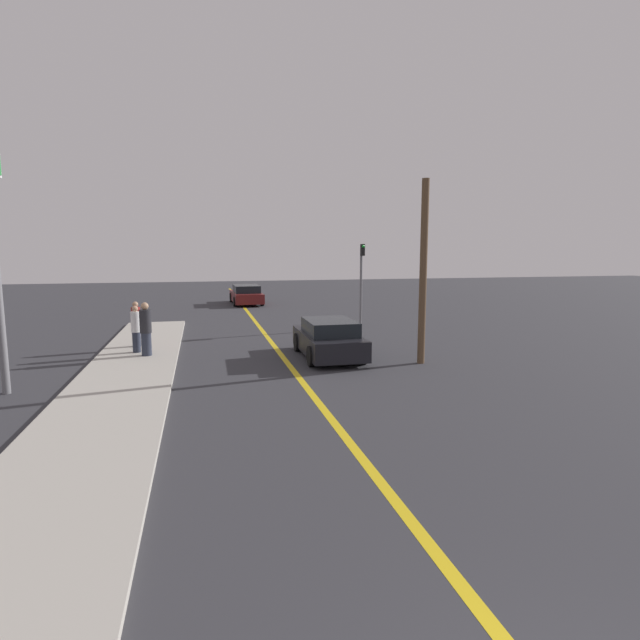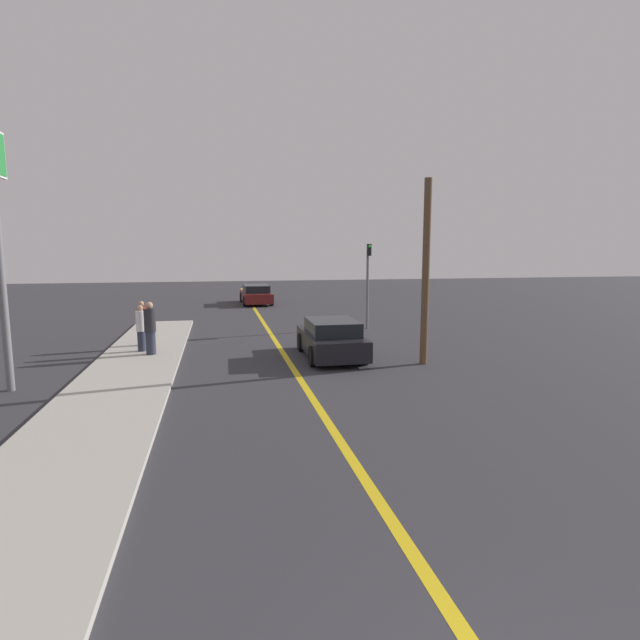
% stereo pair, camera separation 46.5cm
% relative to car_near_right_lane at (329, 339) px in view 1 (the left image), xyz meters
% --- Properties ---
extents(road_center_line, '(0.20, 60.00, 0.01)m').
position_rel_car_near_right_lane_xyz_m(road_center_line, '(-1.55, 3.08, -0.65)').
color(road_center_line, gold).
rests_on(road_center_line, ground_plane).
extents(sidewalk_left, '(2.71, 24.65, 0.12)m').
position_rel_car_near_right_lane_xyz_m(sidewalk_left, '(-6.50, -2.59, -0.59)').
color(sidewalk_left, '#ADA89E').
rests_on(sidewalk_left, ground_plane).
extents(car_near_right_lane, '(2.00, 4.12, 1.35)m').
position_rel_car_near_right_lane_xyz_m(car_near_right_lane, '(0.00, 0.00, 0.00)').
color(car_near_right_lane, black).
rests_on(car_near_right_lane, ground_plane).
extents(car_ahead_center, '(2.12, 4.82, 1.33)m').
position_rel_car_near_right_lane_xyz_m(car_ahead_center, '(-1.22, 18.36, -0.00)').
color(car_ahead_center, maroon).
rests_on(car_ahead_center, ground_plane).
extents(pedestrian_near_curb, '(0.39, 0.39, 1.84)m').
position_rel_car_near_right_lane_xyz_m(pedestrian_near_curb, '(-6.17, 1.24, 0.39)').
color(pedestrian_near_curb, '#282D3D').
rests_on(pedestrian_near_curb, sidewalk_left).
extents(pedestrian_mid_group, '(0.33, 0.33, 1.67)m').
position_rel_car_near_right_lane_xyz_m(pedestrian_mid_group, '(-6.57, 1.90, 0.30)').
color(pedestrian_mid_group, '#282D3D').
rests_on(pedestrian_mid_group, sidewalk_left).
extents(pedestrian_far_standing, '(0.33, 0.33, 1.70)m').
position_rel_car_near_right_lane_xyz_m(pedestrian_far_standing, '(-6.69, 3.07, 0.32)').
color(pedestrian_far_standing, '#282D3D').
rests_on(pedestrian_far_standing, sidewalk_left).
extents(traffic_light, '(0.18, 0.40, 4.02)m').
position_rel_car_near_right_lane_xyz_m(traffic_light, '(3.16, 6.04, 1.81)').
color(traffic_light, slate).
rests_on(traffic_light, ground_plane).
extents(utility_pole, '(0.24, 0.24, 5.98)m').
position_rel_car_near_right_lane_xyz_m(utility_pole, '(2.76, -1.57, 2.34)').
color(utility_pole, brown).
rests_on(utility_pole, ground_plane).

